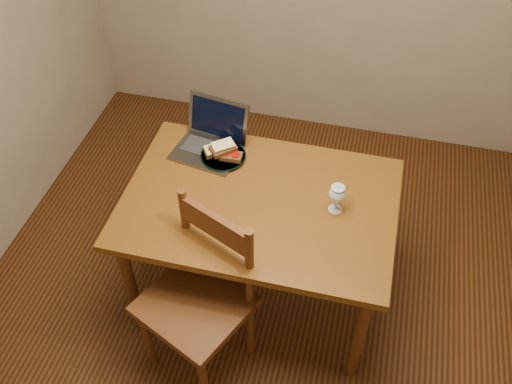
% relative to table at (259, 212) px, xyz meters
% --- Properties ---
extents(floor, '(3.20, 3.20, 0.02)m').
position_rel_table_xyz_m(floor, '(0.05, -0.04, -0.66)').
color(floor, black).
rests_on(floor, ground).
extents(table, '(1.30, 0.90, 0.74)m').
position_rel_table_xyz_m(table, '(0.00, 0.00, 0.00)').
color(table, '#512B0D').
rests_on(table, floor).
extents(chair, '(0.60, 0.59, 0.49)m').
position_rel_table_xyz_m(chair, '(-0.18, -0.44, -0.12)').
color(chair, '#431D0E').
rests_on(chair, floor).
extents(plate, '(0.23, 0.23, 0.02)m').
position_rel_table_xyz_m(plate, '(-0.25, 0.24, 0.10)').
color(plate, black).
rests_on(plate, table).
extents(sandwich_cheese, '(0.14, 0.13, 0.04)m').
position_rel_table_xyz_m(sandwich_cheese, '(-0.29, 0.26, 0.12)').
color(sandwich_cheese, '#381E0C').
rests_on(sandwich_cheese, plate).
extents(sandwich_tomato, '(0.11, 0.07, 0.03)m').
position_rel_table_xyz_m(sandwich_tomato, '(-0.21, 0.23, 0.12)').
color(sandwich_tomato, '#381E0C').
rests_on(sandwich_tomato, plate).
extents(sandwich_top, '(0.15, 0.15, 0.04)m').
position_rel_table_xyz_m(sandwich_top, '(-0.25, 0.25, 0.15)').
color(sandwich_top, '#381E0C').
rests_on(sandwich_top, plate).
extents(milk_glass, '(0.08, 0.08, 0.15)m').
position_rel_table_xyz_m(milk_glass, '(0.36, 0.03, 0.16)').
color(milk_glass, white).
rests_on(milk_glass, table).
extents(laptop, '(0.38, 0.36, 0.24)m').
position_rel_table_xyz_m(laptop, '(-0.33, 0.32, 0.15)').
color(laptop, slate).
rests_on(laptop, table).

